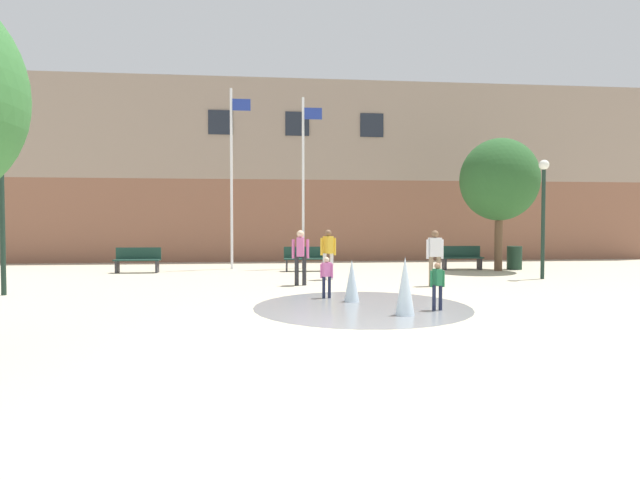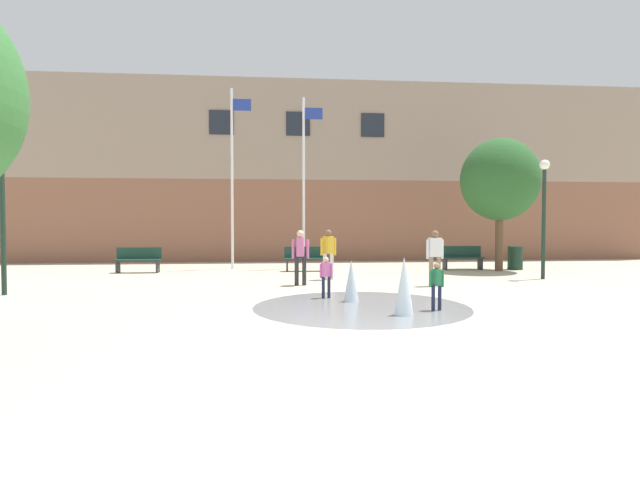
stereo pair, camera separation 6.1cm
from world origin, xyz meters
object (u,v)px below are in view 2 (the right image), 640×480
at_px(park_bench_far_left, 138,259).
at_px(lamp_post_left_lane, 2,197).
at_px(adult_in_red, 328,250).
at_px(trash_can, 515,258).
at_px(park_bench_center, 462,257).
at_px(child_in_fountain, 437,282).
at_px(street_tree_near_building, 500,180).
at_px(flagpole_right, 305,177).
at_px(child_with_pink_shirt, 326,274).
at_px(lamp_post_right_lane, 544,201).
at_px(park_bench_under_left_flagpole, 306,258).
at_px(flagpole_left, 233,173).
at_px(adult_watching, 435,253).
at_px(adult_near_bench, 300,253).

bearing_deg(park_bench_far_left, lamp_post_left_lane, -108.49).
xyz_separation_m(adult_in_red, trash_can, (7.59, 2.81, -0.48)).
height_order(park_bench_center, trash_can, park_bench_center).
height_order(child_in_fountain, street_tree_near_building, street_tree_near_building).
distance_m(flagpole_right, street_tree_near_building, 7.42).
height_order(adult_in_red, child_with_pink_shirt, adult_in_red).
height_order(lamp_post_left_lane, trash_can, lamp_post_left_lane).
bearing_deg(adult_in_red, lamp_post_right_lane, 61.75).
bearing_deg(park_bench_far_left, child_in_fountain, -46.37).
bearing_deg(lamp_post_right_lane, park_bench_far_left, 166.16).
height_order(park_bench_far_left, park_bench_under_left_flagpole, same).
height_order(child_with_pink_shirt, lamp_post_right_lane, lamp_post_right_lane).
height_order(child_with_pink_shirt, child_in_fountain, same).
bearing_deg(lamp_post_right_lane, flagpole_left, 156.15).
height_order(lamp_post_right_lane, trash_can, lamp_post_right_lane).
xyz_separation_m(adult_watching, flagpole_left, (-6.15, 5.93, 2.81)).
xyz_separation_m(park_bench_far_left, park_bench_under_left_flagpole, (6.08, 0.02, 0.00)).
bearing_deg(park_bench_under_left_flagpole, child_in_fountain, -76.12).
bearing_deg(flagpole_right, park_bench_far_left, -169.08).
distance_m(lamp_post_right_lane, trash_can, 3.90).
height_order(park_bench_under_left_flagpole, flagpole_left, flagpole_left).
height_order(adult_in_red, flagpole_right, flagpole_right).
bearing_deg(flagpole_left, adult_near_bench, -66.56).
relative_size(adult_near_bench, flagpole_right, 0.24).
height_order(park_bench_under_left_flagpole, child_with_pink_shirt, child_with_pink_shirt).
xyz_separation_m(adult_watching, child_in_fountain, (-1.24, -3.87, -0.35)).
relative_size(lamp_post_left_lane, lamp_post_right_lane, 0.98).
xyz_separation_m(child_in_fountain, lamp_post_left_lane, (-10.04, 3.16, 1.88)).
bearing_deg(lamp_post_right_lane, child_with_pink_shirt, -155.16).
relative_size(park_bench_center, child_with_pink_shirt, 1.62).
xyz_separation_m(adult_in_red, child_in_fountain, (1.61, -5.72, -0.35)).
bearing_deg(park_bench_center, trash_can, -3.39).
distance_m(adult_watching, child_with_pink_shirt, 3.89).
height_order(flagpole_right, trash_can, flagpole_right).
distance_m(lamp_post_left_lane, trash_can, 17.02).
xyz_separation_m(adult_near_bench, trash_can, (8.54, 4.14, -0.48)).
xyz_separation_m(park_bench_under_left_flagpole, adult_in_red, (0.53, -2.92, 0.45)).
bearing_deg(trash_can, child_with_pink_shirt, -140.49).
distance_m(park_bench_center, street_tree_near_building, 3.22).
bearing_deg(trash_can, park_bench_center, 176.61).
height_order(park_bench_far_left, lamp_post_left_lane, lamp_post_left_lane).
bearing_deg(lamp_post_right_lane, adult_in_red, 176.44).
height_order(flagpole_right, lamp_post_right_lane, flagpole_right).
distance_m(flagpole_left, flagpole_right, 2.80).
distance_m(adult_near_bench, flagpole_left, 6.53).
height_order(child_with_pink_shirt, flagpole_left, flagpole_left).
xyz_separation_m(park_bench_center, child_with_pink_shirt, (-5.99, -6.77, 0.10)).
bearing_deg(adult_near_bench, park_bench_far_left, 61.28).
relative_size(park_bench_far_left, adult_watching, 1.01).
relative_size(flagpole_right, lamp_post_right_lane, 1.76).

